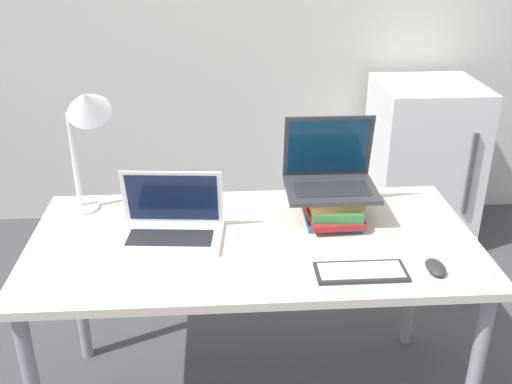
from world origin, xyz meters
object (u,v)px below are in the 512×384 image
at_px(wireless_keyboard, 361,272).
at_px(desk_lamp, 85,117).
at_px(book_stack, 333,207).
at_px(laptop_on_books, 330,175).
at_px(mini_fridge, 421,163).
at_px(laptop_left, 171,224).
at_px(notepad, 453,254).
at_px(mouse, 435,267).

bearing_deg(wireless_keyboard, desk_lamp, 151.68).
bearing_deg(book_stack, laptop_on_books, 99.61).
bearing_deg(mini_fridge, laptop_left, -136.08).
height_order(laptop_left, notepad, laptop_left).
height_order(laptop_on_books, wireless_keyboard, laptop_on_books).
relative_size(wireless_keyboard, mini_fridge, 0.31).
height_order(wireless_keyboard, notepad, wireless_keyboard).
height_order(book_stack, notepad, book_stack).
bearing_deg(mini_fridge, mouse, -107.52).
height_order(book_stack, laptop_on_books, laptop_on_books).
height_order(laptop_on_books, mini_fridge, laptop_on_books).
relative_size(laptop_on_books, mini_fridge, 0.35).
relative_size(laptop_on_books, desk_lamp, 0.64).
relative_size(mouse, notepad, 0.39).
bearing_deg(laptop_on_books, mouse, -57.21).
bearing_deg(wireless_keyboard, book_stack, 93.56).
relative_size(laptop_left, notepad, 1.40).
bearing_deg(notepad, mini_fridge, 74.72).
bearing_deg(notepad, desk_lamp, 162.14).
bearing_deg(laptop_left, wireless_keyboard, -24.84).
bearing_deg(mouse, wireless_keyboard, 179.92).
height_order(laptop_left, laptop_on_books, laptop_on_books).
distance_m(laptop_on_books, wireless_keyboard, 0.45).
relative_size(mouse, mini_fridge, 0.11).
height_order(desk_lamp, mini_fridge, desk_lamp).
relative_size(book_stack, mouse, 2.66).
distance_m(laptop_on_books, desk_lamp, 0.92).
xyz_separation_m(book_stack, mini_fridge, (0.77, 1.22, -0.34)).
bearing_deg(mouse, notepad, 44.36).
bearing_deg(notepad, laptop_left, 168.41).
bearing_deg(wireless_keyboard, mini_fridge, 64.96).
bearing_deg(mini_fridge, book_stack, -122.22).
xyz_separation_m(laptop_on_books, wireless_keyboard, (0.03, -0.43, -0.15)).
distance_m(wireless_keyboard, notepad, 0.35).
height_order(wireless_keyboard, mouse, mouse).
bearing_deg(book_stack, desk_lamp, 172.53).
relative_size(laptop_left, book_stack, 1.37).
height_order(laptop_left, book_stack, laptop_left).
distance_m(mouse, notepad, 0.13).
relative_size(laptop_left, mini_fridge, 0.40).
height_order(laptop_left, desk_lamp, desk_lamp).
xyz_separation_m(book_stack, laptop_on_books, (-0.01, 0.05, 0.11)).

